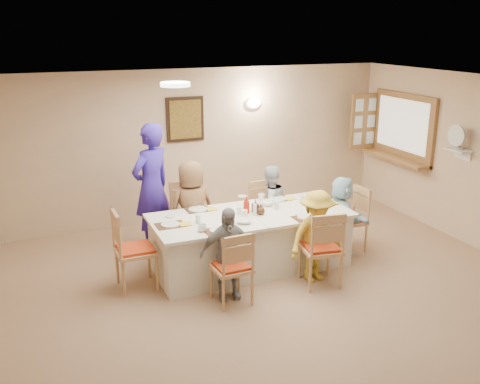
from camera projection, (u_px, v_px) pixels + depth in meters
name	position (u px, v px, depth m)	size (l,w,h in m)	color
ground	(302.00, 310.00, 6.18)	(7.00, 7.00, 0.00)	#9D8068
room_walls	(307.00, 184.00, 5.73)	(7.00, 7.00, 7.00)	tan
wall_picture	(185.00, 119.00, 8.62)	(0.62, 0.05, 0.72)	black
wall_sconce	(254.00, 103.00, 8.98)	(0.26, 0.09, 0.18)	white
ceiling_light	(175.00, 84.00, 6.40)	(0.36, 0.36, 0.05)	white
serving_hatch	(403.00, 127.00, 9.03)	(0.06, 1.50, 1.15)	brown
hatch_sill	(395.00, 158.00, 9.14)	(0.30, 1.50, 0.05)	brown
shutter_door	(364.00, 121.00, 9.60)	(0.55, 0.04, 1.00)	brown
fan_shelf	(458.00, 150.00, 7.84)	(0.22, 0.36, 0.03)	white
desk_fan	(458.00, 140.00, 7.78)	(0.30, 0.30, 0.28)	#A5A5A8
dining_table	(251.00, 241.00, 7.18)	(2.65, 1.12, 0.76)	beige
chair_back_left	(190.00, 218.00, 7.63)	(0.49, 0.49, 1.03)	tan
chair_back_right	(266.00, 212.00, 8.08)	(0.43, 0.43, 0.90)	tan
chair_front_left	(231.00, 266.00, 6.23)	(0.44, 0.44, 0.92)	tan
chair_front_right	(321.00, 247.00, 6.66)	(0.48, 0.48, 1.01)	tan
chair_left_end	(136.00, 249.00, 6.57)	(0.49, 0.49, 1.03)	tan
chair_right_end	(349.00, 219.00, 7.72)	(0.45, 0.45, 0.93)	tan
diner_back_left	(192.00, 209.00, 7.47)	(0.73, 0.52, 1.39)	brown
diner_back_right	(269.00, 205.00, 7.94)	(0.64, 0.54, 1.19)	silver
diner_front_left	(228.00, 253.00, 6.30)	(0.70, 0.36, 1.14)	gray
diner_front_right	(316.00, 236.00, 6.74)	(0.84, 0.56, 1.20)	gold
diner_right_end	(342.00, 214.00, 7.65)	(0.41, 1.06, 1.12)	#BAE7F7
caregiver	(152.00, 187.00, 7.65)	(0.81, 0.73, 1.86)	#3824AE
placemat_fl	(220.00, 231.00, 6.48)	(0.37, 0.28, 0.01)	#472B19
plate_fl	(220.00, 230.00, 6.47)	(0.25, 0.25, 0.02)	white
napkin_fl	(235.00, 230.00, 6.50)	(0.14, 0.14, 0.01)	yellow
placemat_fr	(306.00, 218.00, 6.92)	(0.34, 0.25, 0.01)	#472B19
plate_fr	(306.00, 217.00, 6.91)	(0.24, 0.24, 0.02)	white
napkin_fr	(320.00, 217.00, 6.94)	(0.13, 0.13, 0.01)	yellow
placemat_bl	(198.00, 210.00, 7.22)	(0.32, 0.24, 0.01)	#472B19
plate_bl	(198.00, 209.00, 7.21)	(0.25, 0.25, 0.02)	white
napkin_bl	(212.00, 209.00, 7.24)	(0.13, 0.13, 0.01)	yellow
placemat_br	(277.00, 199.00, 7.66)	(0.34, 0.26, 0.01)	#472B19
plate_br	(277.00, 199.00, 7.65)	(0.26, 0.26, 0.02)	white
napkin_br	(290.00, 198.00, 7.68)	(0.15, 0.15, 0.01)	yellow
placemat_le	(170.00, 225.00, 6.66)	(0.36, 0.27, 0.01)	#472B19
plate_le	(170.00, 224.00, 6.66)	(0.23, 0.23, 0.01)	white
napkin_le	(185.00, 224.00, 6.68)	(0.15, 0.15, 0.01)	yellow
placemat_re	(324.00, 203.00, 7.48)	(0.33, 0.25, 0.01)	#472B19
plate_re	(324.00, 203.00, 7.47)	(0.23, 0.23, 0.01)	white
napkin_re	(337.00, 202.00, 7.50)	(0.13, 0.13, 0.01)	yellow
teacup_a	(202.00, 228.00, 6.45)	(0.14, 0.14, 0.09)	white
teacup_b	(261.00, 197.00, 7.62)	(0.10, 0.10, 0.09)	white
bowl_a	(244.00, 221.00, 6.73)	(0.25, 0.25, 0.05)	white
bowl_b	(267.00, 203.00, 7.40)	(0.26, 0.26, 0.06)	white
condiment_ketchup	(246.00, 205.00, 7.07)	(0.11, 0.11, 0.23)	#B1240F
condiment_brown	(255.00, 206.00, 7.09)	(0.08, 0.08, 0.18)	#412411
condiment_malt	(261.00, 209.00, 7.03)	(0.14, 0.14, 0.14)	#412411
drinking_glass	(239.00, 210.00, 7.04)	(0.06, 0.06, 0.09)	silver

